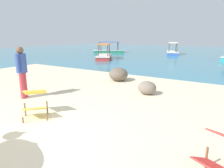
# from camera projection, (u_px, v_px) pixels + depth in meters

# --- Properties ---
(sand_beach) EXTENTS (18.00, 14.00, 0.04)m
(sand_beach) POSITION_uv_depth(u_px,v_px,m) (27.00, 144.00, 3.66)
(sand_beach) COLOR beige
(sand_beach) RESTS_ON ground
(water_surface) EXTENTS (60.00, 36.00, 0.03)m
(water_surface) POSITION_uv_depth(u_px,v_px,m) (204.00, 54.00, 21.75)
(water_surface) COLOR teal
(water_surface) RESTS_ON ground
(deck_chair_near) EXTENTS (0.80, 0.92, 0.68)m
(deck_chair_near) POSITION_uv_depth(u_px,v_px,m) (224.00, 154.00, 2.66)
(deck_chair_near) COLOR brown
(deck_chair_near) RESTS_ON sand_beach
(deck_chair_far) EXTENTS (0.92, 0.91, 0.68)m
(deck_chair_far) POSITION_uv_depth(u_px,v_px,m) (35.00, 101.00, 4.84)
(deck_chair_far) COLOR brown
(deck_chair_far) RESTS_ON sand_beach
(person_standing) EXTENTS (0.32, 0.44, 1.62)m
(person_standing) POSITION_uv_depth(u_px,v_px,m) (22.00, 68.00, 6.16)
(person_standing) COLOR #CC3D47
(person_standing) RESTS_ON sand_beach
(shore_rock_medium) EXTENTS (1.18, 1.20, 0.58)m
(shore_rock_medium) POSITION_uv_depth(u_px,v_px,m) (118.00, 74.00, 8.73)
(shore_rock_medium) COLOR #6B5B4C
(shore_rock_medium) RESTS_ON sand_beach
(shore_rock_small) EXTENTS (0.72, 0.67, 0.45)m
(shore_rock_small) POSITION_uv_depth(u_px,v_px,m) (147.00, 88.00, 6.70)
(shore_rock_small) COLOR gray
(shore_rock_small) RESTS_ON sand_beach
(boat_red) EXTENTS (2.81, 3.77, 1.29)m
(boat_red) POSITION_uv_depth(u_px,v_px,m) (104.00, 56.00, 17.34)
(boat_red) COLOR #C63833
(boat_red) RESTS_ON water_surface
(boat_blue) EXTENTS (2.19, 3.85, 1.29)m
(boat_blue) POSITION_uv_depth(u_px,v_px,m) (172.00, 52.00, 21.39)
(boat_blue) COLOR #3866B7
(boat_blue) RESTS_ON water_surface
(boat_green) EXTENTS (3.64, 3.11, 1.29)m
(boat_green) POSITION_uv_depth(u_px,v_px,m) (109.00, 50.00, 23.57)
(boat_green) COLOR #338E66
(boat_green) RESTS_ON water_surface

